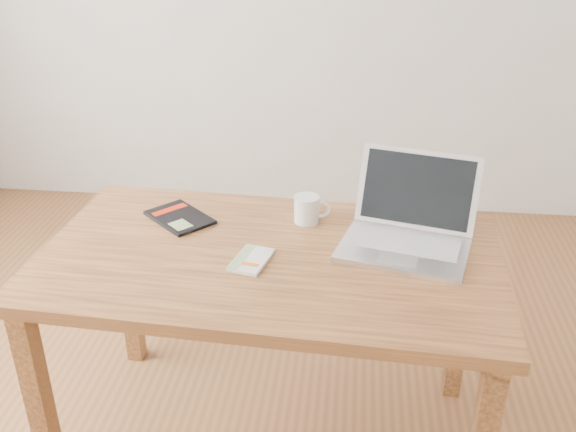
# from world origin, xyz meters

# --- Properties ---
(room) EXTENTS (4.04, 4.04, 2.70)m
(room) POSITION_xyz_m (-0.07, 0.00, 1.36)
(room) COLOR brown
(room) RESTS_ON ground
(desk) EXTENTS (1.44, 0.88, 0.75)m
(desk) POSITION_xyz_m (0.13, 0.06, 0.66)
(desk) COLOR brown
(desk) RESTS_ON ground
(white_guidebook) EXTENTS (0.13, 0.17, 0.01)m
(white_guidebook) POSITION_xyz_m (0.08, 0.01, 0.76)
(white_guidebook) COLOR silver
(white_guidebook) RESTS_ON desk
(black_guidebook) EXTENTS (0.27, 0.26, 0.01)m
(black_guidebook) POSITION_xyz_m (-0.20, 0.26, 0.76)
(black_guidebook) COLOR black
(black_guidebook) RESTS_ON desk
(laptop) EXTENTS (0.46, 0.44, 0.26)m
(laptop) POSITION_xyz_m (0.55, 0.18, 0.80)
(laptop) COLOR silver
(laptop) RESTS_ON desk
(coffee_mug) EXTENTS (0.12, 0.08, 0.09)m
(coffee_mug) POSITION_xyz_m (0.23, 0.29, 0.80)
(coffee_mug) COLOR white
(coffee_mug) RESTS_ON desk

